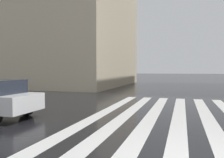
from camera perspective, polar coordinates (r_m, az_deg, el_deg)
zebra_crossing at (r=8.46m, az=16.03°, el=-9.87°), size 13.00×6.50×0.01m
haussmann_block_mid at (r=32.59m, az=-21.49°, el=15.24°), size 16.34×26.55×18.74m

